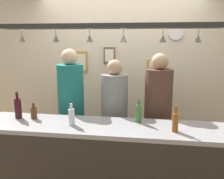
# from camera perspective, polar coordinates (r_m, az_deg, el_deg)

# --- Properties ---
(back_wall) EXTENTS (4.40, 0.06, 2.60)m
(back_wall) POSITION_cam_1_polar(r_m,az_deg,el_deg) (3.80, 2.15, 3.24)
(back_wall) COLOR beige
(back_wall) RESTS_ON ground_plane
(bar_counter) EXTENTS (2.70, 0.55, 1.01)m
(bar_counter) POSITION_cam_1_polar(r_m,az_deg,el_deg) (2.48, -2.07, -16.99)
(bar_counter) COLOR #99999E
(bar_counter) RESTS_ON ground_plane
(overhead_glass_rack) EXTENTS (2.20, 0.36, 0.04)m
(overhead_glass_rack) POSITION_cam_1_polar(r_m,az_deg,el_deg) (2.37, -1.42, 15.06)
(overhead_glass_rack) COLOR black
(hanging_wineglass_far_left) EXTENTS (0.07, 0.07, 0.13)m
(hanging_wineglass_far_left) POSITION_cam_1_polar(r_m,az_deg,el_deg) (2.65, -20.91, 11.56)
(hanging_wineglass_far_left) COLOR silver
(hanging_wineglass_far_left) RESTS_ON overhead_glass_rack
(hanging_wineglass_left) EXTENTS (0.07, 0.07, 0.13)m
(hanging_wineglass_left) POSITION_cam_1_polar(r_m,az_deg,el_deg) (2.51, -13.40, 12.03)
(hanging_wineglass_left) COLOR silver
(hanging_wineglass_left) RESTS_ON overhead_glass_rack
(hanging_wineglass_center_left) EXTENTS (0.07, 0.07, 0.13)m
(hanging_wineglass_center_left) POSITION_cam_1_polar(r_m,az_deg,el_deg) (2.37, -5.43, 12.31)
(hanging_wineglass_center_left) COLOR silver
(hanging_wineglass_center_left) RESTS_ON overhead_glass_rack
(hanging_wineglass_center) EXTENTS (0.07, 0.07, 0.13)m
(hanging_wineglass_center) POSITION_cam_1_polar(r_m,az_deg,el_deg) (2.28, 2.82, 12.35)
(hanging_wineglass_center) COLOR silver
(hanging_wineglass_center) RESTS_ON overhead_glass_rack
(hanging_wineglass_center_right) EXTENTS (0.07, 0.07, 0.13)m
(hanging_wineglass_center_right) POSITION_cam_1_polar(r_m,az_deg,el_deg) (2.34, 12.22, 12.10)
(hanging_wineglass_center_right) COLOR silver
(hanging_wineglass_center_right) RESTS_ON overhead_glass_rack
(hanging_wineglass_right) EXTENTS (0.07, 0.07, 0.13)m
(hanging_wineglass_right) POSITION_cam_1_polar(r_m,az_deg,el_deg) (2.43, 20.13, 11.63)
(hanging_wineglass_right) COLOR silver
(hanging_wineglass_right) RESTS_ON overhead_glass_rack
(person_left_teal_shirt) EXTENTS (0.34, 0.34, 1.77)m
(person_left_teal_shirt) POSITION_cam_1_polar(r_m,az_deg,el_deg) (3.15, -9.86, -3.07)
(person_left_teal_shirt) COLOR #2D334C
(person_left_teal_shirt) RESTS_ON ground_plane
(person_middle_grey_shirt) EXTENTS (0.34, 0.34, 1.64)m
(person_middle_grey_shirt) POSITION_cam_1_polar(r_m,az_deg,el_deg) (3.05, 0.61, -5.05)
(person_middle_grey_shirt) COLOR #2D334C
(person_middle_grey_shirt) RESTS_ON ground_plane
(person_right_brown_shirt) EXTENTS (0.34, 0.34, 1.72)m
(person_right_brown_shirt) POSITION_cam_1_polar(r_m,az_deg,el_deg) (3.02, 11.05, -4.41)
(person_right_brown_shirt) COLOR #2D334C
(person_right_brown_shirt) RESTS_ON ground_plane
(bottle_soda_clear) EXTENTS (0.06, 0.06, 0.23)m
(bottle_soda_clear) POSITION_cam_1_polar(r_m,az_deg,el_deg) (2.49, -9.77, -6.44)
(bottle_soda_clear) COLOR silver
(bottle_soda_clear) RESTS_ON bar_counter
(bottle_beer_brown_stubby) EXTENTS (0.07, 0.07, 0.18)m
(bottle_beer_brown_stubby) POSITION_cam_1_polar(r_m,az_deg,el_deg) (2.80, -18.39, -5.31)
(bottle_beer_brown_stubby) COLOR #512D14
(bottle_beer_brown_stubby) RESTS_ON bar_counter
(bottle_beer_amber_tall) EXTENTS (0.06, 0.06, 0.26)m
(bottle_beer_amber_tall) POSITION_cam_1_polar(r_m,az_deg,el_deg) (2.37, 15.07, -7.53)
(bottle_beer_amber_tall) COLOR brown
(bottle_beer_amber_tall) RESTS_ON bar_counter
(bottle_wine_dark_red) EXTENTS (0.08, 0.08, 0.30)m
(bottle_wine_dark_red) POSITION_cam_1_polar(r_m,az_deg,el_deg) (2.86, -21.79, -4.17)
(bottle_wine_dark_red) COLOR #380F19
(bottle_wine_dark_red) RESTS_ON bar_counter
(bottle_beer_green_import) EXTENTS (0.06, 0.06, 0.26)m
(bottle_beer_green_import) POSITION_cam_1_polar(r_m,az_deg,el_deg) (2.55, 6.46, -5.68)
(bottle_beer_green_import) COLOR #336B2D
(bottle_beer_green_import) RESTS_ON bar_counter
(picture_frame_caricature) EXTENTS (0.26, 0.02, 0.34)m
(picture_frame_caricature) POSITION_cam_1_polar(r_m,az_deg,el_deg) (3.86, -7.85, 6.62)
(picture_frame_caricature) COLOR #B29338
(picture_frame_caricature) RESTS_ON back_wall
(picture_frame_crest) EXTENTS (0.18, 0.02, 0.26)m
(picture_frame_crest) POSITION_cam_1_polar(r_m,az_deg,el_deg) (3.74, -0.64, 8.22)
(picture_frame_crest) COLOR brown
(picture_frame_crest) RESTS_ON back_wall
(picture_frame_lower_pair) EXTENTS (0.30, 0.02, 0.18)m
(picture_frame_lower_pair) POSITION_cam_1_polar(r_m,az_deg,el_deg) (3.72, 10.79, 5.73)
(picture_frame_lower_pair) COLOR #B29338
(picture_frame_lower_pair) RESTS_ON back_wall
(wall_clock) EXTENTS (0.22, 0.03, 0.22)m
(wall_clock) POSITION_cam_1_polar(r_m,az_deg,el_deg) (3.71, 15.21, 13.18)
(wall_clock) COLOR white
(wall_clock) RESTS_ON back_wall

